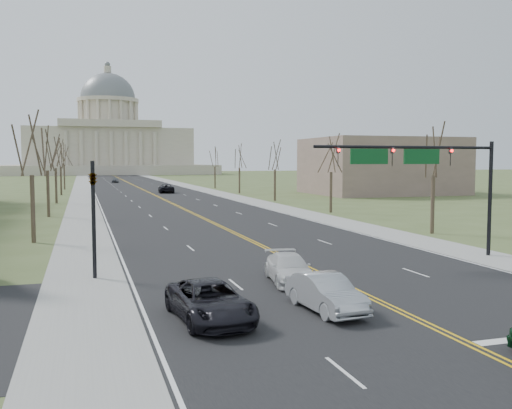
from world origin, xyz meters
TOP-DOWN VIEW (x-y plane):
  - ground at (0.00, 0.00)m, footprint 600.00×600.00m
  - road at (0.00, 110.00)m, footprint 20.00×380.00m
  - cross_road at (0.00, 6.00)m, footprint 120.00×14.00m
  - sidewalk_left at (-12.00, 110.00)m, footprint 4.00×380.00m
  - sidewalk_right at (12.00, 110.00)m, footprint 4.00×380.00m
  - center_line at (0.00, 110.00)m, footprint 0.42×380.00m
  - edge_line_left at (-9.80, 110.00)m, footprint 0.15×380.00m
  - edge_line_right at (9.80, 110.00)m, footprint 0.15×380.00m
  - capitol at (0.00, 249.91)m, footprint 90.00×60.00m
  - signal_mast at (7.45, 13.50)m, footprint 12.12×0.44m
  - signal_left at (-11.50, 13.50)m, footprint 0.32×0.36m
  - tree_r_0 at (15.50, 24.00)m, footprint 3.74×3.74m
  - tree_l_0 at (-15.50, 28.00)m, footprint 3.96×3.96m
  - tree_r_1 at (15.50, 44.00)m, footprint 3.74×3.74m
  - tree_l_1 at (-15.50, 48.00)m, footprint 3.96×3.96m
  - tree_r_2 at (15.50, 64.00)m, footprint 3.74×3.74m
  - tree_l_2 at (-15.50, 68.00)m, footprint 3.96×3.96m
  - tree_r_3 at (15.50, 84.00)m, footprint 3.74×3.74m
  - tree_l_3 at (-15.50, 88.00)m, footprint 3.96×3.96m
  - tree_r_4 at (15.50, 104.00)m, footprint 3.74×3.74m
  - tree_l_4 at (-15.50, 108.00)m, footprint 3.96×3.96m
  - bldg_right_mass at (40.00, 76.00)m, footprint 25.00×20.00m
  - car_sb_inner_lead at (-2.82, 4.21)m, footprint 1.94×4.59m
  - car_sb_outer_lead at (-7.53, 4.24)m, footprint 2.88×5.48m
  - car_sb_inner_second at (-2.34, 9.71)m, footprint 2.54×4.94m
  - car_far_nb at (2.94, 89.78)m, footprint 3.13×6.03m
  - car_far_sb at (-3.51, 141.33)m, footprint 2.14×4.40m

SIDE VIEW (x-z plane):
  - ground at x=0.00m, z-range 0.00..0.00m
  - road at x=0.00m, z-range 0.00..0.01m
  - cross_road at x=0.00m, z-range 0.00..0.01m
  - sidewalk_left at x=-12.00m, z-range 0.00..0.03m
  - sidewalk_right at x=12.00m, z-range 0.00..0.03m
  - center_line at x=0.00m, z-range 0.01..0.02m
  - edge_line_left at x=-9.80m, z-range 0.01..0.02m
  - edge_line_right at x=9.80m, z-range 0.01..0.02m
  - car_sb_inner_second at x=-2.34m, z-range 0.01..1.38m
  - car_far_sb at x=-3.51m, z-range 0.01..1.46m
  - car_sb_outer_lead at x=-7.53m, z-range 0.01..1.48m
  - car_sb_inner_lead at x=-2.82m, z-range 0.01..1.49m
  - car_far_nb at x=2.94m, z-range 0.01..1.64m
  - signal_left at x=-11.50m, z-range 0.71..6.71m
  - bldg_right_mass at x=40.00m, z-range 0.00..10.00m
  - signal_mast at x=7.45m, z-range 2.16..9.36m
  - tree_r_0 at x=15.50m, z-range 2.30..10.80m
  - tree_r_1 at x=15.50m, z-range 2.30..10.80m
  - tree_r_2 at x=15.50m, z-range 2.30..10.80m
  - tree_r_3 at x=15.50m, z-range 2.30..10.80m
  - tree_r_4 at x=15.50m, z-range 2.30..10.80m
  - tree_l_0 at x=-15.50m, z-range 2.44..11.44m
  - tree_l_1 at x=-15.50m, z-range 2.44..11.44m
  - tree_l_2 at x=-15.50m, z-range 2.44..11.44m
  - tree_l_3 at x=-15.50m, z-range 2.44..11.44m
  - tree_l_4 at x=-15.50m, z-range 2.44..11.44m
  - capitol at x=0.00m, z-range -10.80..39.20m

